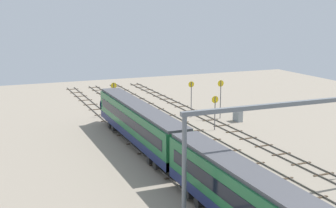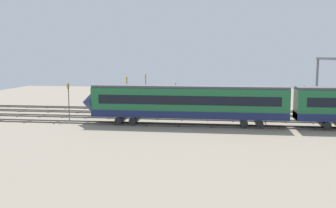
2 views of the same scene
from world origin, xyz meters
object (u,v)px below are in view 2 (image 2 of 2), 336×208
object	(u,v)px
speed_sign_far_trackside	(146,86)
relay_cabinet	(162,102)
train	(287,106)
overhead_gantry	(335,73)
signal_light_trackside_approach	(304,94)
speed_sign_near_foreground	(175,92)
signal_light_trackside_departure	(266,103)
speed_sign_mid_trackside	(127,89)
speed_sign_distant_end	(69,96)

from	to	relation	value
speed_sign_far_trackside	relay_cabinet	world-z (taller)	speed_sign_far_trackside
train	overhead_gantry	bearing A→B (deg)	-138.18
signal_light_trackside_approach	speed_sign_near_foreground	bearing A→B (deg)	11.17
speed_sign_near_foreground	signal_light_trackside_approach	world-z (taller)	speed_sign_near_foreground
speed_sign_near_foreground	signal_light_trackside_departure	xyz separation A→B (m)	(-12.64, 8.79, -0.43)
signal_light_trackside_departure	relay_cabinet	size ratio (longest dim) A/B	2.34
overhead_gantry	relay_cabinet	xyz separation A→B (m)	(24.79, -10.53, -5.53)
train	speed_sign_near_foreground	size ratio (longest dim) A/B	10.97
train	signal_light_trackside_departure	size ratio (longest dim) A/B	12.79
speed_sign_near_foreground	speed_sign_mid_trackside	distance (m)	7.78
overhead_gantry	signal_light_trackside_departure	world-z (taller)	overhead_gantry
train	speed_sign_far_trackside	size ratio (longest dim) A/B	8.88
overhead_gantry	speed_sign_distant_end	bearing A→B (deg)	7.75
speed_sign_far_trackside	signal_light_trackside_approach	size ratio (longest dim) A/B	1.44
speed_sign_distant_end	relay_cabinet	xyz separation A→B (m)	(-10.30, -15.31, -2.40)
speed_sign_distant_end	signal_light_trackside_approach	xyz separation A→B (m)	(-33.21, -13.93, -0.63)
speed_sign_mid_trackside	speed_sign_far_trackside	size ratio (longest dim) A/B	0.95
signal_light_trackside_approach	signal_light_trackside_departure	size ratio (longest dim) A/B	1.00
overhead_gantry	speed_sign_mid_trackside	distance (m)	30.28
speed_sign_near_foreground	speed_sign_far_trackside	bearing A→B (deg)	-35.23
signal_light_trackside_approach	signal_light_trackside_departure	bearing A→B (deg)	59.96
overhead_gantry	speed_sign_distant_end	size ratio (longest dim) A/B	3.80
train	speed_sign_near_foreground	world-z (taller)	train
overhead_gantry	speed_sign_far_trackside	distance (m)	28.92
speed_sign_far_trackside	signal_light_trackside_departure	bearing A→B (deg)	145.07
signal_light_trackside_departure	overhead_gantry	bearing A→B (deg)	-158.84
signal_light_trackside_departure	relay_cabinet	xyz separation A→B (m)	(15.55, -14.11, -1.77)
overhead_gantry	speed_sign_far_trackside	size ratio (longest dim) A/B	3.36
train	signal_light_trackside_approach	size ratio (longest dim) A/B	12.81
train	speed_sign_near_foreground	xyz separation A→B (m)	(14.73, -11.61, 0.38)
speed_sign_mid_trackside	signal_light_trackside_departure	distance (m)	22.32
overhead_gantry	relay_cabinet	distance (m)	27.50
overhead_gantry	signal_light_trackside_departure	xyz separation A→B (m)	(9.24, 3.58, -3.76)
train	speed_sign_mid_trackside	distance (m)	25.43
speed_sign_distant_end	signal_light_trackside_departure	world-z (taller)	speed_sign_distant_end
overhead_gantry	signal_light_trackside_approach	distance (m)	10.08
signal_light_trackside_approach	speed_sign_distant_end	bearing A→B (deg)	22.76
speed_sign_mid_trackside	relay_cabinet	distance (m)	7.50
speed_sign_near_foreground	relay_cabinet	size ratio (longest dim) A/B	2.73
overhead_gantry	signal_light_trackside_departure	size ratio (longest dim) A/B	4.83
train	speed_sign_distant_end	world-z (taller)	speed_sign_distant_end
speed_sign_mid_trackside	overhead_gantry	bearing A→B (deg)	169.60
signal_light_trackside_approach	relay_cabinet	distance (m)	23.03
speed_sign_near_foreground	speed_sign_distant_end	xyz separation A→B (m)	(13.21, 9.98, 0.20)
train	speed_sign_mid_trackside	bearing A→B (deg)	-27.75
train	overhead_gantry	distance (m)	10.29
speed_sign_near_foreground	overhead_gantry	bearing A→B (deg)	166.61
speed_sign_far_trackside	speed_sign_distant_end	xyz separation A→B (m)	(7.76, 13.84, -0.44)
speed_sign_near_foreground	speed_sign_distant_end	world-z (taller)	speed_sign_distant_end
overhead_gantry	speed_sign_near_foreground	world-z (taller)	overhead_gantry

